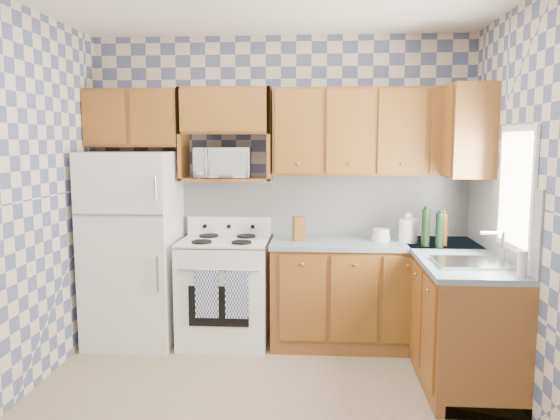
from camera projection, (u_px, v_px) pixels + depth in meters
The scene contains 29 objects.
floor at pixel (265, 414), 3.57m from camera, with size 3.40×3.40×0.00m, color #807054.
back_wall at pixel (281, 188), 4.98m from camera, with size 3.40×0.02×2.70m, color slate.
right_wall at pixel (545, 211), 3.28m from camera, with size 0.02×3.20×2.70m, color slate.
backsplash_back at pixel (325, 204), 4.96m from camera, with size 2.60×0.01×0.56m, color silver.
backsplash_right at pixel (498, 218), 4.09m from camera, with size 0.01×1.60×0.56m, color silver.
refrigerator at pixel (133, 248), 4.78m from camera, with size 0.75×0.70×1.68m, color white.
stove_body at pixel (225, 292), 4.80m from camera, with size 0.76×0.65×0.90m, color white.
cooktop at pixel (225, 241), 4.75m from camera, with size 0.76×0.65×0.03m, color silver.
backguard at pixel (230, 226), 5.01m from camera, with size 0.76×0.08×0.17m, color white.
dish_towel_left at pixel (207, 294), 4.46m from camera, with size 0.19×0.03×0.40m, color navy.
dish_towel_right at pixel (237, 294), 4.44m from camera, with size 0.19×0.03×0.40m, color navy.
base_cabinets_back at pixel (373, 295), 4.74m from camera, with size 1.75×0.60×0.88m, color brown.
base_cabinets_right at pixel (455, 315), 4.21m from camera, with size 0.60×1.60×0.88m, color brown.
countertop_back at pixel (374, 243), 4.68m from camera, with size 1.77×0.63×0.04m, color slate.
countertop_right at pixel (456, 256), 4.15m from camera, with size 0.63×1.60×0.04m, color slate.
upper_cabinets_back at pixel (375, 132), 4.70m from camera, with size 1.75×0.33×0.74m, color brown.
upper_cabinets_fridge at pixel (134, 119), 4.83m from camera, with size 0.82×0.33×0.50m, color brown.
upper_cabinets_right at pixel (465, 131), 4.47m from camera, with size 0.33×0.70×0.74m, color brown.
microwave_shelf at pixel (227, 179), 4.84m from camera, with size 0.80×0.33×0.03m, color brown.
microwave at pixel (223, 163), 4.81m from camera, with size 0.48×0.33×0.27m, color white.
sink at pixel (470, 263), 3.80m from camera, with size 0.48×0.40×0.03m, color #B7B7BC.
window at pixel (516, 188), 3.72m from camera, with size 0.02×0.66×0.86m, color white.
bottle_0 at pixel (426, 228), 4.43m from camera, with size 0.07×0.07×0.31m, color black.
bottle_1 at pixel (440, 230), 4.37m from camera, with size 0.07×0.07×0.28m, color black.
bottle_2 at pixel (443, 229), 4.46m from camera, with size 0.07×0.07×0.26m, color #55300E.
knife_block at pixel (299, 229), 4.69m from camera, with size 0.09×0.09×0.21m, color brown.
electric_kettle at pixel (408, 231), 4.62m from camera, with size 0.15×0.15×0.19m, color white.
food_containers at pixel (381, 235), 4.67m from camera, with size 0.16×0.16×0.11m, color beige, non-canonical shape.
soap_bottle at pixel (522, 264), 3.42m from camera, with size 0.06×0.06×0.17m, color beige.
Camera 1 is at (0.33, -3.36, 1.77)m, focal length 35.00 mm.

